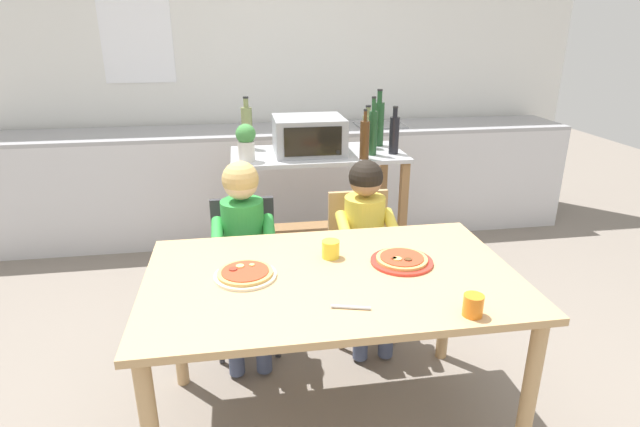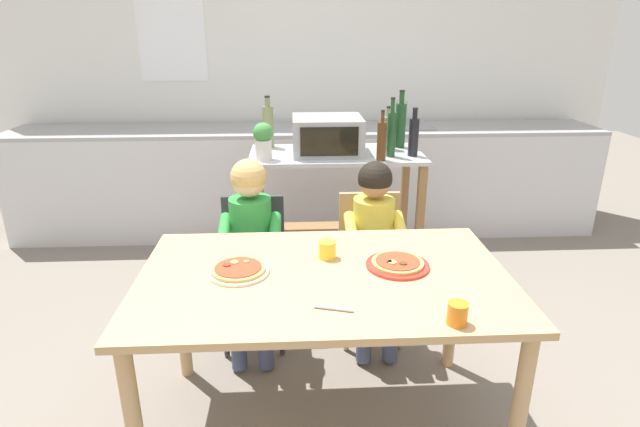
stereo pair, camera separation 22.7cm
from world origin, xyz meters
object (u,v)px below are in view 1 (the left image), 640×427
toaster_oven (309,135)px  serving_spoon (351,307)px  bottle_brown_beer (379,122)px  child_in_yellow_shirt (367,233)px  dining_table (332,294)px  drinking_cup_orange (473,305)px  potted_herb_plant (246,141)px  bottle_clear_vinegar (373,131)px  child_in_green_shirt (244,239)px  kitchen_island_cart (318,196)px  bottle_tall_green_wine (365,139)px  pizza_plate_red_rimmed (402,260)px  dining_chair_left (245,263)px  pizza_plate_cream (245,274)px  bottle_dark_olive_oil (368,131)px  bottle_slim_sauce (394,134)px  bottle_squat_spirits (247,127)px  drinking_cup_yellow (331,249)px  dining_chair_right (361,253)px

toaster_oven → serving_spoon: 1.72m
bottle_brown_beer → child_in_yellow_shirt: bearing=-108.1°
dining_table → drinking_cup_orange: 0.58m
potted_herb_plant → bottle_clear_vinegar: bearing=2.7°
drinking_cup_orange → potted_herb_plant: bearing=113.5°
child_in_green_shirt → bottle_brown_beer: bearing=44.9°
kitchen_island_cart → bottle_tall_green_wine: size_ratio=3.65×
child_in_green_shirt → pizza_plate_red_rimmed: (0.65, -0.56, 0.10)m
bottle_clear_vinegar → pizza_plate_red_rimmed: size_ratio=1.41×
bottle_tall_green_wine → dining_chair_left: bearing=-148.1°
potted_herb_plant → dining_chair_left: potted_herb_plant is taller
dining_chair_left → serving_spoon: 1.11m
bottle_brown_beer → bottle_tall_green_wine: size_ratio=1.24×
child_in_yellow_shirt → pizza_plate_cream: size_ratio=4.10×
bottle_dark_olive_oil → serving_spoon: size_ratio=2.05×
pizza_plate_cream → bottle_brown_beer: bearing=58.1°
bottle_dark_olive_oil → bottle_slim_sauce: 0.23m
bottle_dark_olive_oil → pizza_plate_red_rimmed: size_ratio=1.09×
bottle_slim_sauce → child_in_yellow_shirt: bottle_slim_sauce is taller
bottle_clear_vinegar → bottle_squat_spirits: size_ratio=1.07×
kitchen_island_cart → serving_spoon: (-0.15, -1.70, 0.15)m
bottle_dark_olive_oil → drinking_cup_orange: size_ratio=3.73×
bottle_dark_olive_oil → potted_herb_plant: bearing=-163.6°
drinking_cup_yellow → serving_spoon: 0.43m
child_in_green_shirt → potted_herb_plant: bearing=86.0°
toaster_oven → dining_chair_right: (0.20, -0.67, -0.55)m
toaster_oven → pizza_plate_cream: 1.49m
bottle_squat_spirits → child_in_green_shirt: bottle_squat_spirits is taller
bottle_dark_olive_oil → dining_chair_left: size_ratio=0.35×
bottle_squat_spirits → child_in_green_shirt: (-0.06, -1.01, -0.39)m
drinking_cup_orange → drinking_cup_yellow: bearing=126.7°
child_in_yellow_shirt → dining_table: bearing=-115.9°
pizza_plate_red_rimmed → bottle_squat_spirits: bearing=110.6°
bottle_tall_green_wine → drinking_cup_yellow: size_ratio=4.06×
bottle_brown_beer → drinking_cup_orange: (-0.19, -1.95, -0.28)m
child_in_yellow_shirt → bottle_slim_sauce: bearing=63.6°
pizza_plate_cream → pizza_plate_red_rimmed: same height
drinking_cup_orange → serving_spoon: drinking_cup_orange is taller
kitchen_island_cart → drinking_cup_orange: (0.26, -1.81, 0.19)m
child_in_yellow_shirt → pizza_plate_cream: bearing=-137.1°
serving_spoon → dining_chair_left: bearing=109.7°
child_in_yellow_shirt → drinking_cup_yellow: 0.58m
bottle_tall_green_wine → dining_chair_right: 0.73m
dining_chair_left → pizza_plate_red_rimmed: size_ratio=3.09×
bottle_tall_green_wine → pizza_plate_red_rimmed: (-0.12, -1.16, -0.27)m
bottle_dark_olive_oil → pizza_plate_cream: 1.74m
bottle_slim_sauce → serving_spoon: 1.74m
bottle_slim_sauce → dining_chair_right: bottle_slim_sauce is taller
pizza_plate_red_rimmed → drinking_cup_yellow: size_ratio=3.44×
bottle_clear_vinegar → child_in_green_shirt: (-0.85, -0.70, -0.39)m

